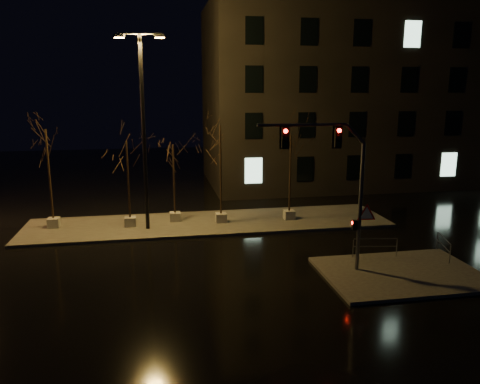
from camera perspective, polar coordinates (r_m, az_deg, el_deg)
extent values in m
plane|color=black|center=(23.19, -1.97, -8.08)|extent=(90.00, 90.00, 0.00)
cube|color=#413E3A|center=(28.82, -3.71, -3.80)|extent=(22.00, 5.00, 0.15)
cube|color=#413E3A|center=(22.38, 19.07, -9.36)|extent=(7.00, 5.00, 0.15)
cube|color=black|center=(43.04, 13.39, 11.30)|extent=(25.00, 12.00, 15.00)
cube|color=#A2A097|center=(29.73, -21.76, -3.48)|extent=(0.65, 0.65, 0.55)
cylinder|color=black|center=(29.11, -22.22, 1.99)|extent=(0.11, 0.11, 5.22)
cube|color=#A2A097|center=(28.59, -13.22, -3.52)|extent=(0.65, 0.65, 0.55)
cylinder|color=black|center=(28.01, -13.47, 1.46)|extent=(0.11, 0.11, 4.51)
cube|color=#A2A097|center=(29.14, -7.91, -2.99)|extent=(0.65, 0.65, 0.55)
cylinder|color=black|center=(28.61, -8.05, 1.58)|extent=(0.11, 0.11, 4.18)
cube|color=#A2A097|center=(28.68, -2.32, -3.14)|extent=(0.65, 0.65, 0.55)
cylinder|color=black|center=(28.03, -2.37, 2.66)|extent=(0.11, 0.11, 5.33)
cube|color=#A2A097|center=(29.47, 6.01, -2.77)|extent=(0.65, 0.65, 0.55)
cylinder|color=black|center=(28.90, 6.13, 2.30)|extent=(0.11, 0.11, 4.74)
cylinder|color=#525559|center=(21.24, 14.43, -1.91)|extent=(0.17, 0.17, 5.72)
cylinder|color=#525559|center=(19.84, 7.61, 8.11)|extent=(3.81, 0.40, 0.13)
cube|color=black|center=(20.32, 11.87, 6.57)|extent=(0.30, 0.23, 0.86)
cube|color=black|center=(19.73, 5.51, 6.61)|extent=(0.30, 0.23, 0.86)
cube|color=black|center=(21.36, 13.79, -3.91)|extent=(0.22, 0.19, 0.43)
cone|color=red|center=(21.37, 15.15, -2.66)|extent=(0.99, 0.10, 0.99)
sphere|color=#FF0C07|center=(20.68, 14.94, 7.31)|extent=(0.17, 0.17, 0.17)
cylinder|color=black|center=(26.93, -11.64, 6.78)|extent=(0.22, 0.22, 10.87)
cylinder|color=black|center=(26.97, -12.17, 18.35)|extent=(2.38, 0.50, 0.11)
cube|color=orange|center=(27.17, -14.52, 17.84)|extent=(0.59, 0.39, 0.22)
cube|color=orange|center=(26.77, -9.75, 18.14)|extent=(0.59, 0.39, 0.22)
cylinder|color=#525559|center=(23.40, 13.62, -6.72)|extent=(0.05, 0.05, 0.87)
cylinder|color=#525559|center=(24.06, 18.56, -6.49)|extent=(0.05, 0.05, 0.87)
cylinder|color=#525559|center=(23.56, 16.19, -5.49)|extent=(2.12, 0.34, 0.04)
cylinder|color=#525559|center=(23.68, 16.14, -6.39)|extent=(2.12, 0.34, 0.04)
cylinder|color=#525559|center=(24.07, 24.23, -6.96)|extent=(0.05, 0.05, 0.87)
cylinder|color=#525559|center=(25.81, 22.89, -5.57)|extent=(0.05, 0.05, 0.87)
cylinder|color=#525559|center=(24.79, 23.63, -5.18)|extent=(0.56, 1.86, 0.04)
cylinder|color=#525559|center=(24.91, 23.56, -6.03)|extent=(0.56, 1.86, 0.04)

